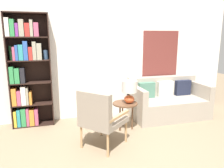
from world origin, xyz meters
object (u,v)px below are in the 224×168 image
object	(u,v)px
bookshelf	(26,71)
side_table	(125,106)
table_lamp	(129,89)
armchair	(100,116)
couch	(167,102)

from	to	relation	value
bookshelf	side_table	distance (m)	1.98
side_table	table_lamp	bearing A→B (deg)	-22.07
bookshelf	armchair	xyz separation A→B (m)	(1.12, -1.28, -0.55)
bookshelf	armchair	bearing A→B (deg)	-48.72
armchair	couch	world-z (taller)	armchair
couch	side_table	distance (m)	1.21
bookshelf	couch	bearing A→B (deg)	-5.18
side_table	table_lamp	xyz separation A→B (m)	(0.07, -0.03, 0.32)
table_lamp	armchair	bearing A→B (deg)	-140.34
couch	table_lamp	distance (m)	1.23
side_table	table_lamp	distance (m)	0.33
side_table	table_lamp	world-z (taller)	table_lamp
bookshelf	couch	size ratio (longest dim) A/B	1.33
bookshelf	table_lamp	world-z (taller)	bookshelf
couch	table_lamp	xyz separation A→B (m)	(-1.06, -0.45, 0.45)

